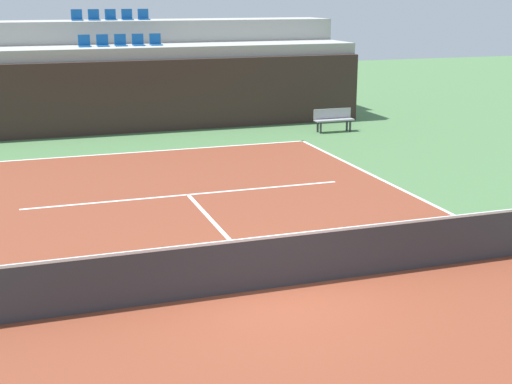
% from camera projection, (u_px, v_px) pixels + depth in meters
% --- Properties ---
extents(ground_plane, '(80.00, 80.00, 0.00)m').
position_uv_depth(ground_plane, '(274.00, 288.00, 12.62)').
color(ground_plane, '#477042').
extents(court_surface, '(11.00, 24.00, 0.01)m').
position_uv_depth(court_surface, '(274.00, 288.00, 12.61)').
color(court_surface, brown).
rests_on(court_surface, ground_plane).
extents(baseline_far, '(11.00, 0.10, 0.00)m').
position_uv_depth(baseline_far, '(148.00, 151.00, 23.52)').
color(baseline_far, white).
rests_on(baseline_far, court_surface).
extents(service_line_far, '(8.26, 0.10, 0.00)m').
position_uv_depth(service_line_far, '(188.00, 195.00, 18.46)').
color(service_line_far, white).
rests_on(service_line_far, court_surface).
extents(centre_service_line, '(0.10, 6.40, 0.00)m').
position_uv_depth(centre_service_line, '(223.00, 232.00, 15.53)').
color(centre_service_line, white).
rests_on(centre_service_line, court_surface).
extents(back_wall, '(18.39, 0.30, 2.64)m').
position_uv_depth(back_wall, '(129.00, 97.00, 26.43)').
color(back_wall, '#33231E').
rests_on(back_wall, ground_plane).
extents(stands_tier_lower, '(18.39, 2.40, 3.08)m').
position_uv_depth(stands_tier_lower, '(123.00, 87.00, 27.60)').
color(stands_tier_lower, '#9E9E99').
rests_on(stands_tier_lower, ground_plane).
extents(stands_tier_upper, '(18.39, 2.40, 3.95)m').
position_uv_depth(stands_tier_upper, '(114.00, 69.00, 29.68)').
color(stands_tier_upper, '#9E9E99').
rests_on(stands_tier_upper, ground_plane).
extents(seating_row_lower, '(3.12, 0.44, 0.44)m').
position_uv_depth(seating_row_lower, '(121.00, 43.00, 27.25)').
color(seating_row_lower, '#145193').
rests_on(seating_row_lower, stands_tier_lower).
extents(seating_row_upper, '(3.12, 0.44, 0.44)m').
position_uv_depth(seating_row_upper, '(111.00, 17.00, 29.21)').
color(seating_row_upper, '#145193').
rests_on(seating_row_upper, stands_tier_upper).
extents(tennis_net, '(11.08, 0.08, 1.07)m').
position_uv_depth(tennis_net, '(274.00, 261.00, 12.48)').
color(tennis_net, black).
rests_on(tennis_net, court_surface).
extents(player_bench, '(1.50, 0.40, 0.85)m').
position_uv_depth(player_bench, '(333.00, 118.00, 26.86)').
color(player_bench, '#99999E').
rests_on(player_bench, ground_plane).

